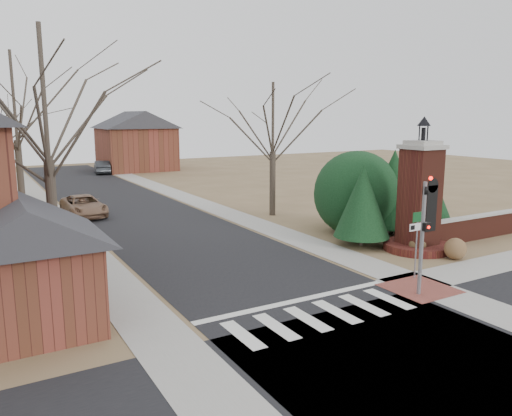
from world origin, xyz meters
TOP-DOWN VIEW (x-y plane):
  - ground at (0.00, 0.00)m, footprint 120.00×120.00m
  - main_street at (0.00, 22.00)m, footprint 8.00×70.00m
  - cross_street at (0.00, -3.00)m, footprint 120.00×8.00m
  - crosswalk_zone at (0.00, 0.80)m, footprint 8.00×2.20m
  - stop_bar at (0.00, 2.30)m, footprint 8.00×0.35m
  - sidewalk_right_main at (5.20, 22.00)m, footprint 2.00×60.00m
  - sidewalk_left at (-5.20, 22.00)m, footprint 2.00×60.00m
  - curb_apron at (4.80, 1.00)m, footprint 2.40×2.40m
  - traffic_signal_pole at (4.30, 0.57)m, footprint 0.28×0.41m
  - sign_post at (5.59, 1.99)m, footprint 0.90×0.07m
  - brick_gate_monument at (9.00, 4.99)m, footprint 3.20×3.20m
  - brick_garden_wall at (13.50, 5.00)m, footprint 7.50×0.50m
  - garage_left at (-8.52, 4.49)m, footprint 4.80×4.80m
  - house_distant_right at (7.99, 47.99)m, footprint 8.80×8.80m
  - evergreen_near at (7.20, 7.00)m, footprint 2.80×2.80m
  - evergreen_mid at (10.50, 8.20)m, footprint 3.40×3.40m
  - evergreen_far at (12.50, 7.20)m, footprint 2.40×2.40m
  - evergreen_mass at (9.00, 9.50)m, footprint 4.80×4.80m
  - bare_tree_0 at (-7.00, 9.00)m, footprint 8.05×8.05m
  - bare_tree_1 at (-7.00, 22.00)m, footprint 8.40×8.40m
  - bare_tree_3 at (7.50, 16.00)m, footprint 7.00×7.00m
  - pickup_truck at (-3.40, 21.87)m, footprint 2.43×4.98m
  - distant_car at (3.40, 46.04)m, footprint 2.23×4.66m
  - dry_shrub_left at (8.60, 4.60)m, footprint 0.83×0.83m
  - dry_shrub_right at (9.30, 3.00)m, footprint 1.00×1.00m

SIDE VIEW (x-z plane):
  - ground at x=0.00m, z-range 0.00..0.00m
  - main_street at x=0.00m, z-range 0.00..0.01m
  - cross_street at x=0.00m, z-range 0.00..0.01m
  - crosswalk_zone at x=0.00m, z-range 0.00..0.02m
  - stop_bar at x=0.00m, z-range 0.00..0.02m
  - sidewalk_right_main at x=5.20m, z-range 0.00..0.02m
  - sidewalk_left at x=-5.20m, z-range 0.00..0.02m
  - curb_apron at x=4.80m, z-range 0.00..0.02m
  - dry_shrub_left at x=8.60m, z-range 0.00..0.83m
  - dry_shrub_right at x=9.30m, z-range 0.00..1.00m
  - brick_garden_wall at x=13.50m, z-range 0.01..1.31m
  - pickup_truck at x=-3.40m, z-range 0.00..1.36m
  - distant_car at x=3.40m, z-range 0.00..1.48m
  - evergreen_far at x=12.50m, z-range 0.25..3.55m
  - sign_post at x=5.59m, z-range 0.57..3.32m
  - brick_gate_monument at x=9.00m, z-range -1.07..5.40m
  - garage_left at x=-8.52m, z-range 0.09..4.38m
  - evergreen_near at x=7.20m, z-range 0.25..4.35m
  - evergreen_mass at x=9.00m, z-range 0.00..4.80m
  - traffic_signal_pole at x=4.30m, z-range 0.34..4.84m
  - evergreen_mid at x=10.50m, z-range 0.25..4.95m
  - house_distant_right at x=7.99m, z-range 0.00..7.30m
  - bare_tree_3 at x=7.50m, z-range 1.84..11.54m
  - bare_tree_0 at x=-7.00m, z-range 2.12..13.27m
  - bare_tree_1 at x=-7.00m, z-range 2.21..13.85m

